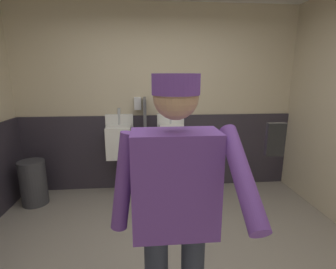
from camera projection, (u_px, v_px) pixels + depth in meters
wall_back at (158, 100)px, 3.69m from camera, size 4.63×0.12×2.67m
wainscot_band_back at (159, 152)px, 3.79m from camera, size 4.03×0.03×1.12m
urinal_left at (119, 141)px, 3.55m from camera, size 0.40×0.34×1.24m
urinal_middle at (171, 140)px, 3.62m from camera, size 0.40×0.34×1.24m
privacy_divider_panel at (145, 130)px, 3.48m from camera, size 0.04×0.40×0.90m
person at (175, 200)px, 1.38m from camera, size 0.69×0.60×1.70m
cell_phone at (275, 139)px, 0.81m from camera, size 0.06×0.02×0.11m
trash_bin at (33, 183)px, 3.31m from camera, size 0.33×0.33×0.60m
soap_dispenser at (138, 103)px, 3.57m from camera, size 0.10×0.07×0.18m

